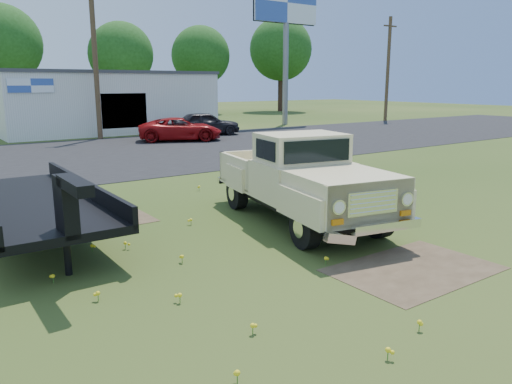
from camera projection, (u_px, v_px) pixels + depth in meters
ground at (253, 242)px, 10.66m from camera, size 140.00×140.00×0.00m
asphalt_lot at (64, 158)px, 22.62m from camera, size 90.00×14.00×0.02m
dirt_patch_a at (414, 269)px, 9.12m from camera, size 3.00×2.00×0.01m
dirt_patch_b at (106, 221)px, 12.32m from camera, size 2.20×1.60×0.01m
commercial_building at (103, 101)px, 35.12m from camera, size 14.20×8.20×4.15m
billboard at (286, 16)px, 39.29m from camera, size 6.10×0.45×11.05m
utility_pole_mid at (95, 61)px, 29.47m from camera, size 1.60×0.30×9.00m
utility_pole_east at (388, 68)px, 44.16m from camera, size 1.60×0.30×9.00m
treeline_d at (1, 44)px, 42.66m from camera, size 6.72×6.72×10.00m
treeline_e at (121, 55)px, 47.25m from camera, size 6.08×6.08×9.04m
treeline_f at (201, 56)px, 54.82m from camera, size 6.40×6.40×9.52m
treeline_g at (281, 49)px, 59.07m from camera, size 7.36×7.36×10.95m
vintage_pickup_truck at (301, 178)px, 12.05m from camera, size 3.42×6.33×2.18m
flatbed_trailer at (33, 197)px, 10.75m from camera, size 2.34×6.87×1.87m
red_pickup at (180, 129)px, 29.29m from camera, size 5.32×3.98×1.34m
dark_sedan at (206, 124)px, 32.50m from camera, size 4.74×2.94×1.51m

